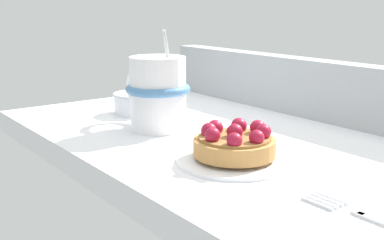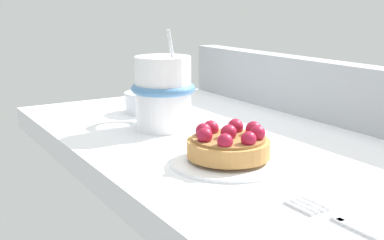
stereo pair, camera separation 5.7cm
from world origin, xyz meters
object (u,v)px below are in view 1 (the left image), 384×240
Objects in this scene: coffee_mug at (157,93)px; sugar_bowl at (136,102)px; dessert_plate at (234,159)px; raspberry_tart at (235,143)px.

coffee_mug is 1.89× the size of sugar_bowl.
coffee_mug is at bearing -14.49° from sugar_bowl.
coffee_mug is at bearing 175.74° from dessert_plate.
dessert_plate is 0.93× the size of coffee_mug.
raspberry_tart is at bearing -4.12° from coffee_mug.
raspberry_tart is at bearing 127.29° from dessert_plate.
coffee_mug is at bearing 175.88° from raspberry_tart.
sugar_bowl is at bearing 171.86° from dessert_plate.
coffee_mug is (-18.09, 1.30, 3.01)cm from raspberry_tart.
raspberry_tart is 0.66× the size of coffee_mug.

